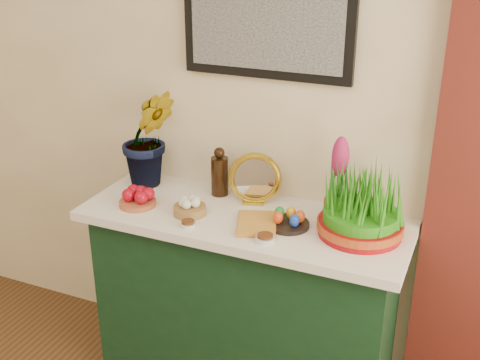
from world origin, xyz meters
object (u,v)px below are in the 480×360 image
sideboard (244,306)px  wheatgrass_sabzeh (362,207)px  hyacinth_green (148,122)px  book (237,222)px  mirror (255,179)px

sideboard → wheatgrass_sabzeh: 0.76m
hyacinth_green → book: hyacinth_green is taller
hyacinth_green → book: (0.55, -0.23, -0.29)m
mirror → wheatgrass_sabzeh: size_ratio=0.70×
hyacinth_green → mirror: bearing=-38.8°
book → wheatgrass_sabzeh: (0.48, 0.12, 0.11)m
sideboard → wheatgrass_sabzeh: bearing=2.3°
wheatgrass_sabzeh → sideboard: bearing=-177.7°
mirror → wheatgrass_sabzeh: (0.49, -0.11, 0.01)m
mirror → hyacinth_green: bearing=-179.8°
sideboard → hyacinth_green: (-0.53, 0.13, 0.77)m
wheatgrass_sabzeh → book: bearing=-165.4°
sideboard → mirror: size_ratio=5.47×
mirror → book: mirror is taller
mirror → book: bearing=-85.8°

